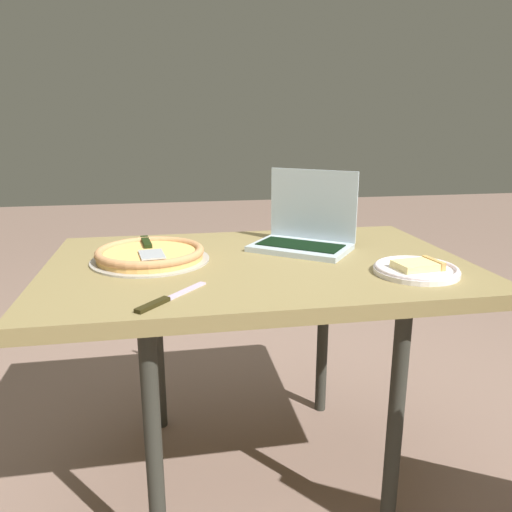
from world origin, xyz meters
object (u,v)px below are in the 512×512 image
(dining_table, at_px, (258,280))
(pizza_tray, at_px, (150,254))
(pizza_plate, at_px, (417,269))
(laptop, at_px, (305,231))
(table_knife, at_px, (166,299))

(dining_table, height_order, pizza_tray, pizza_tray)
(pizza_plate, bearing_deg, laptop, 124.13)
(pizza_tray, bearing_deg, laptop, 8.15)
(pizza_plate, bearing_deg, table_knife, -171.91)
(dining_table, relative_size, pizza_plate, 5.36)
(laptop, height_order, pizza_plate, laptop)
(pizza_plate, distance_m, pizza_tray, 0.79)
(pizza_plate, height_order, table_knife, pizza_plate)
(table_knife, bearing_deg, dining_table, 47.86)
(laptop, bearing_deg, table_knife, -136.68)
(dining_table, height_order, laptop, laptop)
(pizza_plate, xyz_separation_m, pizza_tray, (-0.74, 0.27, 0.01))
(dining_table, relative_size, pizza_tray, 3.52)
(dining_table, bearing_deg, pizza_tray, 170.01)
(pizza_plate, xyz_separation_m, table_knife, (-0.69, -0.10, -0.01))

